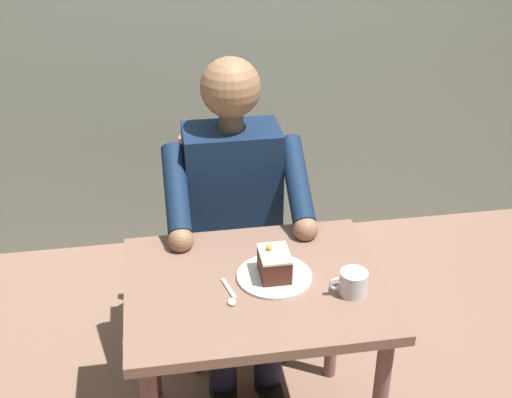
% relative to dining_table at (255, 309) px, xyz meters
% --- Properties ---
extents(dining_table, '(0.83, 0.66, 0.71)m').
position_rel_dining_table_xyz_m(dining_table, '(0.00, 0.00, 0.00)').
color(dining_table, '#7F5B4B').
rests_on(dining_table, ground).
extents(chair, '(0.42, 0.42, 0.90)m').
position_rel_dining_table_xyz_m(chair, '(0.00, -0.63, -0.11)').
color(chair, '#7A594C').
rests_on(chair, ground).
extents(seated_person, '(0.53, 0.58, 1.28)m').
position_rel_dining_table_xyz_m(seated_person, '(0.00, -0.47, 0.07)').
color(seated_person, '#122340').
rests_on(seated_person, ground).
extents(dessert_plate, '(0.24, 0.24, 0.01)m').
position_rel_dining_table_xyz_m(dessert_plate, '(-0.07, -0.02, 0.11)').
color(dessert_plate, white).
rests_on(dessert_plate, dining_table).
extents(cake_slice, '(0.10, 0.13, 0.11)m').
position_rel_dining_table_xyz_m(cake_slice, '(-0.07, -0.02, 0.16)').
color(cake_slice, '#4E251A').
rests_on(cake_slice, dessert_plate).
extents(coffee_cup, '(0.12, 0.09, 0.08)m').
position_rel_dining_table_xyz_m(coffee_cup, '(-0.29, 0.10, 0.15)').
color(coffee_cup, white).
rests_on(coffee_cup, dining_table).
extents(dessert_spoon, '(0.04, 0.14, 0.01)m').
position_rel_dining_table_xyz_m(dessert_spoon, '(0.09, 0.06, 0.11)').
color(dessert_spoon, silver).
rests_on(dessert_spoon, dining_table).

